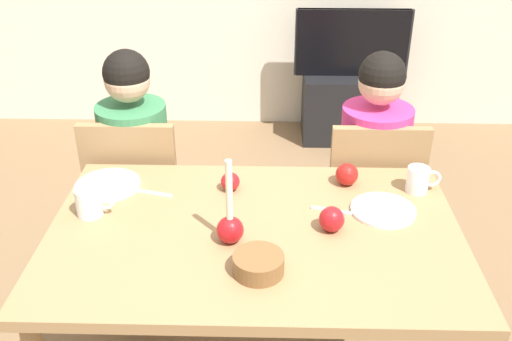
# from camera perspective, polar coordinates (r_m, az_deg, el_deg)

# --- Properties ---
(dining_table) EXTENTS (1.40, 0.90, 0.75)m
(dining_table) POSITION_cam_1_polar(r_m,az_deg,el_deg) (2.01, -0.15, -7.84)
(dining_table) COLOR #99754C
(dining_table) RESTS_ON ground
(chair_left) EXTENTS (0.40, 0.40, 0.90)m
(chair_left) POSITION_cam_1_polar(r_m,az_deg,el_deg) (2.67, -11.52, -2.30)
(chair_left) COLOR #99754C
(chair_left) RESTS_ON ground
(chair_right) EXTENTS (0.40, 0.40, 0.90)m
(chair_right) POSITION_cam_1_polar(r_m,az_deg,el_deg) (2.64, 11.17, -2.61)
(chair_right) COLOR #99754C
(chair_right) RESTS_ON ground
(person_left_child) EXTENTS (0.30, 0.30, 1.17)m
(person_left_child) POSITION_cam_1_polar(r_m,az_deg,el_deg) (2.67, -11.50, -0.88)
(person_left_child) COLOR #33384C
(person_left_child) RESTS_ON ground
(person_right_child) EXTENTS (0.30, 0.30, 1.17)m
(person_right_child) POSITION_cam_1_polar(r_m,az_deg,el_deg) (2.64, 11.19, -1.17)
(person_right_child) COLOR #33384C
(person_right_child) RESTS_ON ground
(tv_stand) EXTENTS (0.64, 0.40, 0.48)m
(tv_stand) POSITION_cam_1_polar(r_m,az_deg,el_deg) (4.27, 8.96, 6.27)
(tv_stand) COLOR black
(tv_stand) RESTS_ON ground
(tv) EXTENTS (0.79, 0.05, 0.46)m
(tv) POSITION_cam_1_polar(r_m,az_deg,el_deg) (4.12, 9.46, 12.30)
(tv) COLOR black
(tv) RESTS_ON tv_stand
(candle_centerpiece) EXTENTS (0.09, 0.09, 0.30)m
(candle_centerpiece) POSITION_cam_1_polar(r_m,az_deg,el_deg) (1.88, -2.58, -5.40)
(candle_centerpiece) COLOR red
(candle_centerpiece) RESTS_ON dining_table
(plate_left) EXTENTS (0.25, 0.25, 0.01)m
(plate_left) POSITION_cam_1_polar(r_m,az_deg,el_deg) (2.28, -14.38, -1.39)
(plate_left) COLOR white
(plate_left) RESTS_ON dining_table
(plate_right) EXTENTS (0.23, 0.23, 0.01)m
(plate_right) POSITION_cam_1_polar(r_m,az_deg,el_deg) (2.11, 12.40, -3.83)
(plate_right) COLOR white
(plate_right) RESTS_ON dining_table
(mug_left) EXTENTS (0.14, 0.09, 0.10)m
(mug_left) POSITION_cam_1_polar(r_m,az_deg,el_deg) (2.10, -16.05, -2.98)
(mug_left) COLOR white
(mug_left) RESTS_ON dining_table
(mug_right) EXTENTS (0.13, 0.08, 0.10)m
(mug_right) POSITION_cam_1_polar(r_m,az_deg,el_deg) (2.24, 15.72, -0.86)
(mug_right) COLOR white
(mug_right) RESTS_ON dining_table
(fork_left) EXTENTS (0.18, 0.06, 0.01)m
(fork_left) POSITION_cam_1_polar(r_m,az_deg,el_deg) (2.20, -10.42, -2.15)
(fork_left) COLOR silver
(fork_left) RESTS_ON dining_table
(fork_right) EXTENTS (0.18, 0.06, 0.01)m
(fork_right) POSITION_cam_1_polar(r_m,az_deg,el_deg) (2.08, 7.89, -3.99)
(fork_right) COLOR silver
(fork_right) RESTS_ON dining_table
(bowl_walnuts) EXTENTS (0.16, 0.16, 0.06)m
(bowl_walnuts) POSITION_cam_1_polar(r_m,az_deg,el_deg) (1.77, 0.24, -9.19)
(bowl_walnuts) COLOR brown
(bowl_walnuts) RESTS_ON dining_table
(apple_near_candle) EXTENTS (0.09, 0.09, 0.09)m
(apple_near_candle) POSITION_cam_1_polar(r_m,az_deg,el_deg) (2.23, 8.93, -0.37)
(apple_near_candle) COLOR #AF1915
(apple_near_candle) RESTS_ON dining_table
(apple_by_left_plate) EXTENTS (0.09, 0.09, 0.09)m
(apple_by_left_plate) POSITION_cam_1_polar(r_m,az_deg,el_deg) (1.96, 7.46, -4.78)
(apple_by_left_plate) COLOR #AE161B
(apple_by_left_plate) RESTS_ON dining_table
(apple_by_right_mug) EXTENTS (0.07, 0.07, 0.07)m
(apple_by_right_mug) POSITION_cam_1_polar(r_m,az_deg,el_deg) (2.17, -2.55, -1.11)
(apple_by_right_mug) COLOR #B0181D
(apple_by_right_mug) RESTS_ON dining_table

